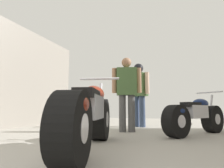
% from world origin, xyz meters
% --- Properties ---
extents(ground_plane, '(15.04, 15.04, 0.00)m').
position_xyz_m(ground_plane, '(0.00, 3.02, 0.00)').
color(ground_plane, '#A8A399').
extents(motorcycle_maroon_cruiser, '(0.83, 2.03, 0.96)m').
position_xyz_m(motorcycle_maroon_cruiser, '(-0.11, 2.37, 0.40)').
color(motorcycle_maroon_cruiser, black).
rests_on(motorcycle_maroon_cruiser, ground_plane).
extents(motorcycle_black_naked, '(1.13, 1.61, 0.83)m').
position_xyz_m(motorcycle_black_naked, '(1.11, 4.24, 0.34)').
color(motorcycle_black_naked, black).
rests_on(motorcycle_black_naked, ground_plane).
extents(mechanic_in_blue, '(0.64, 0.35, 1.59)m').
position_xyz_m(mechanic_in_blue, '(-0.21, 4.26, 0.90)').
color(mechanic_in_blue, '#4C4C4C').
rests_on(mechanic_in_blue, ground_plane).
extents(mechanic_with_helmet, '(0.66, 0.42, 1.74)m').
position_xyz_m(mechanic_with_helmet, '(-0.22, 5.49, 1.05)').
color(mechanic_with_helmet, '#384766').
rests_on(mechanic_with_helmet, ground_plane).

